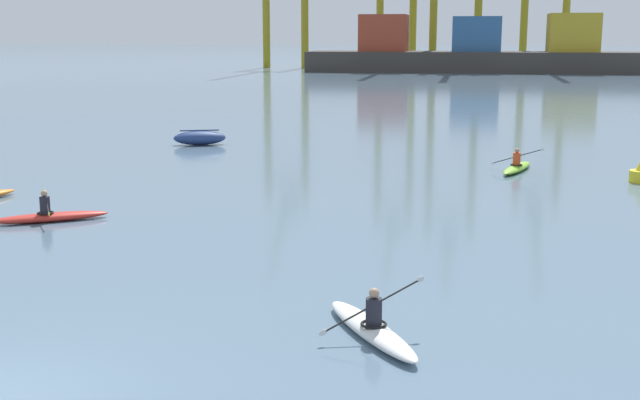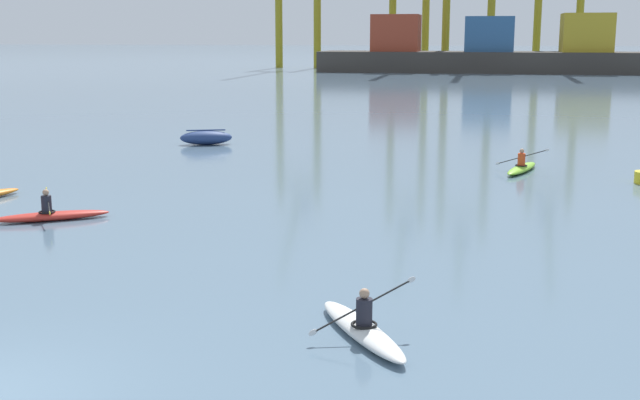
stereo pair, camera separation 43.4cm
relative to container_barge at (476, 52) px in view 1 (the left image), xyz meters
name	(u,v)px [view 1 (the left image)]	position (x,y,z in m)	size (l,w,h in m)	color
container_barge	(476,52)	(0.00, 0.00, 0.00)	(48.97, 9.84, 8.36)	#38332D
capsized_dinghy	(200,138)	(-14.06, -83.70, -2.53)	(2.82, 1.93, 0.76)	navy
kayak_white	(371,327)	(-2.42, -108.59, -2.71)	(2.34, 3.19, 1.08)	silver
kayak_red	(49,216)	(-12.97, -100.93, -2.71)	(3.21, 2.29, 0.95)	red
kayak_lime	(517,167)	(1.21, -89.10, -2.71)	(2.09, 3.42, 1.04)	#7ABC2D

